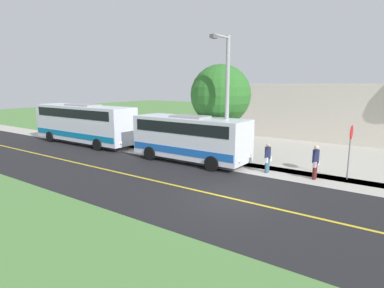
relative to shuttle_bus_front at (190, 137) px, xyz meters
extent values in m
plane|color=#548442|center=(4.50, 5.22, -1.64)|extent=(120.00, 120.00, 0.00)
cube|color=black|center=(4.50, 5.22, -1.63)|extent=(8.00, 100.00, 0.01)
cube|color=#B2ADA3|center=(-0.70, 5.22, -1.64)|extent=(2.40, 100.00, 0.01)
cube|color=#B2ADA3|center=(-7.90, 8.22, -1.64)|extent=(14.00, 36.00, 0.01)
cube|color=gold|center=(4.50, 5.22, -1.63)|extent=(0.16, 100.00, 0.00)
cube|color=silver|center=(0.00, 0.00, -0.03)|extent=(2.40, 7.71, 2.51)
cube|color=blue|center=(0.00, 0.00, -0.74)|extent=(2.44, 7.55, 0.44)
cube|color=black|center=(0.00, 0.00, 0.67)|extent=(2.44, 6.94, 0.70)
cube|color=gray|center=(0.00, 0.00, 1.28)|extent=(1.44, 2.31, 0.12)
cylinder|color=black|center=(-1.20, 2.39, -1.19)|extent=(0.25, 0.90, 0.90)
cylinder|color=black|center=(1.20, 2.39, -1.19)|extent=(0.25, 0.90, 0.90)
cylinder|color=black|center=(-1.20, -2.39, -1.19)|extent=(0.25, 0.90, 0.90)
cylinder|color=black|center=(1.20, -2.39, -1.19)|extent=(0.25, 0.90, 0.90)
sphere|color=#F2EACC|center=(-0.66, 3.87, -0.94)|extent=(0.20, 0.20, 0.20)
sphere|color=#F2EACC|center=(0.66, 3.87, -0.94)|extent=(0.20, 0.20, 0.20)
cube|color=silver|center=(0.01, -10.86, 0.12)|extent=(2.39, 10.17, 2.82)
cube|color=#0C72A5|center=(0.01, -10.86, -0.74)|extent=(2.43, 9.97, 0.44)
cube|color=black|center=(0.01, -10.86, 0.98)|extent=(2.43, 9.15, 0.70)
cube|color=gray|center=(0.01, -10.86, 1.59)|extent=(1.43, 3.05, 0.12)
cylinder|color=black|center=(-1.18, -7.71, -1.19)|extent=(0.25, 0.90, 0.90)
cylinder|color=black|center=(1.20, -7.71, -1.19)|extent=(0.25, 0.90, 0.90)
cylinder|color=black|center=(-1.18, -14.02, -1.19)|extent=(0.25, 0.90, 0.90)
cylinder|color=black|center=(1.20, -14.02, -1.19)|extent=(0.25, 0.90, 0.90)
sphere|color=#F2EACC|center=(-0.65, -5.76, -0.94)|extent=(0.20, 0.20, 0.20)
sphere|color=#F2EACC|center=(0.67, -5.76, -0.94)|extent=(0.20, 0.20, 0.20)
cylinder|color=#4C1919|center=(-0.72, 7.63, -1.20)|extent=(0.18, 0.18, 0.88)
cylinder|color=#4C1919|center=(-0.52, 7.63, -1.20)|extent=(0.18, 0.18, 0.88)
cylinder|color=#1E2347|center=(-0.62, 7.63, -0.41)|extent=(0.34, 0.34, 0.70)
sphere|color=beige|center=(-0.62, 7.63, 0.06)|extent=(0.24, 0.24, 0.24)
cylinder|color=#1E2347|center=(-0.80, 7.63, -0.37)|extent=(0.29, 0.10, 0.63)
cube|color=white|center=(-0.88, 7.68, -0.80)|extent=(0.20, 0.12, 0.28)
cylinder|color=#1E2347|center=(-0.44, 7.63, -0.37)|extent=(0.29, 0.10, 0.63)
cube|color=beige|center=(-0.36, 7.68, -0.80)|extent=(0.20, 0.12, 0.28)
cylinder|color=#335972|center=(-0.48, 5.09, -1.23)|extent=(0.18, 0.18, 0.82)
cylinder|color=#335972|center=(-0.28, 5.09, -1.23)|extent=(0.18, 0.18, 0.82)
cylinder|color=#1E2347|center=(-0.38, 5.09, -0.49)|extent=(0.34, 0.34, 0.65)
sphere|color=tan|center=(-0.38, 5.09, -0.05)|extent=(0.22, 0.22, 0.22)
cylinder|color=#1E2347|center=(-0.57, 5.09, -0.46)|extent=(0.28, 0.10, 0.59)
cube|color=white|center=(-0.64, 5.14, -0.87)|extent=(0.20, 0.12, 0.28)
cylinder|color=#1E2347|center=(-0.20, 5.09, -0.46)|extent=(0.28, 0.10, 0.59)
cube|color=white|center=(-0.12, 5.14, -0.87)|extent=(0.20, 0.12, 0.28)
cylinder|color=slate|center=(-1.60, 9.05, -0.54)|extent=(0.07, 0.07, 2.20)
cylinder|color=red|center=(-1.60, 9.07, 0.86)|extent=(0.76, 0.03, 0.76)
cylinder|color=#9E9EA3|center=(-0.50, 2.36, 2.22)|extent=(0.24, 0.24, 7.71)
cylinder|color=#9E9EA3|center=(0.30, 2.36, 5.92)|extent=(1.60, 0.14, 0.14)
cube|color=#59595B|center=(1.10, 2.36, 5.82)|extent=(0.50, 0.24, 0.20)
cylinder|color=#4C3826|center=(-2.90, 0.51, -0.32)|extent=(0.36, 0.36, 2.63)
sphere|color=#2D6B28|center=(-2.90, 0.51, 2.56)|extent=(4.17, 4.17, 4.17)
cube|color=beige|center=(-16.90, 7.12, 0.83)|extent=(10.00, 23.75, 4.93)
camera|label=1|loc=(16.46, 11.77, 3.35)|focal=30.05mm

